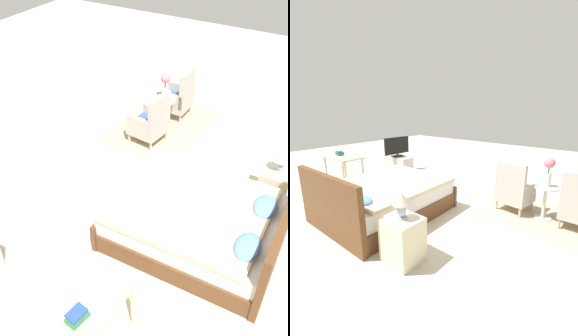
{
  "view_description": "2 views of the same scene",
  "coord_description": "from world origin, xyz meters",
  "views": [
    {
      "loc": [
        3.55,
        2.11,
        3.85
      ],
      "look_at": [
        0.03,
        0.05,
        0.68
      ],
      "focal_mm": 42.0,
      "sensor_mm": 36.0,
      "label": 1
    },
    {
      "loc": [
        -2.81,
        3.17,
        1.84
      ],
      "look_at": [
        -0.09,
        -0.03,
        0.7
      ],
      "focal_mm": 24.0,
      "sensor_mm": 36.0,
      "label": 2
    }
  ],
  "objects": [
    {
      "name": "ground_plane",
      "position": [
        0.0,
        0.0,
        0.0
      ],
      "size": [
        16.0,
        16.0,
        0.0
      ],
      "primitive_type": "plane",
      "color": "beige"
    },
    {
      "name": "floor_rug",
      "position": [
        -1.97,
        -0.73,
        0.0
      ],
      "size": [
        2.1,
        1.5,
        0.01
      ],
      "color": "tan",
      "rests_on": "ground_plane"
    },
    {
      "name": "bed",
      "position": [
        0.22,
        0.96,
        0.3
      ],
      "size": [
        1.68,
        2.12,
        0.96
      ],
      "color": "brown",
      "rests_on": "ground_plane"
    },
    {
      "name": "armchair_by_window_left",
      "position": [
        -2.48,
        -0.67,
        0.38
      ],
      "size": [
        0.55,
        0.55,
        0.92
      ],
      "color": "#ADA8A3",
      "rests_on": "floor_rug"
    },
    {
      "name": "armchair_by_window_right",
      "position": [
        -1.45,
        -0.67,
        0.38
      ],
      "size": [
        0.6,
        0.6,
        0.92
      ],
      "color": "#ADA8A3",
      "rests_on": "floor_rug"
    },
    {
      "name": "side_table",
      "position": [
        -1.97,
        -0.69,
        0.37
      ],
      "size": [
        0.4,
        0.4,
        0.58
      ],
      "color": "beige",
      "rests_on": "ground_plane"
    },
    {
      "name": "flower_vase",
      "position": [
        -1.97,
        -0.69,
        0.88
      ],
      "size": [
        0.17,
        0.17,
        0.48
      ],
      "color": "silver",
      "rests_on": "side_table"
    },
    {
      "name": "nightstand",
      "position": [
        -0.96,
        1.58,
        0.28
      ],
      "size": [
        0.44,
        0.41,
        0.57
      ],
      "color": "beige",
      "rests_on": "ground_plane"
    },
    {
      "name": "table_lamp",
      "position": [
        -0.96,
        1.58,
        0.78
      ],
      "size": [
        0.22,
        0.22,
        0.33
      ],
      "color": "#9EADC6",
      "rests_on": "nightstand"
    },
    {
      "name": "vanity_desk",
      "position": [
        2.12,
        0.66,
        0.64
      ],
      "size": [
        1.04,
        0.52,
        0.75
      ],
      "color": "beige",
      "rests_on": "ground_plane"
    },
    {
      "name": "book_stack",
      "position": [
        2.22,
        0.67,
        0.8
      ],
      "size": [
        0.21,
        0.16,
        0.1
      ],
      "color": "#337A47",
      "rests_on": "vanity_desk"
    }
  ]
}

